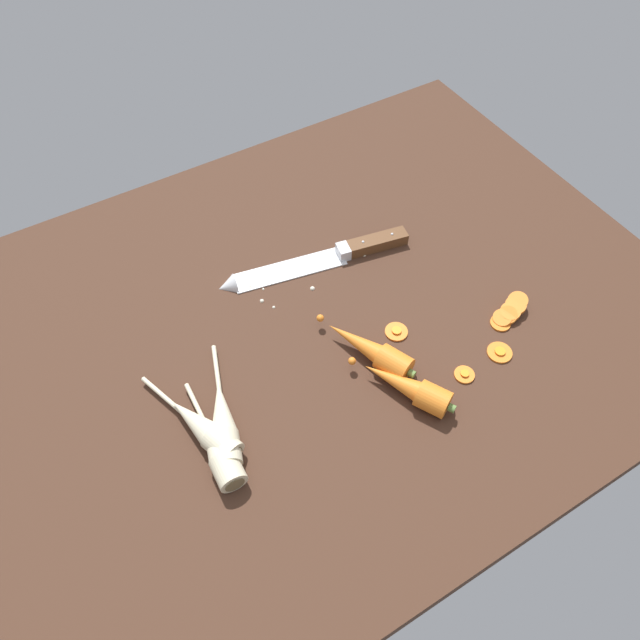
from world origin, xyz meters
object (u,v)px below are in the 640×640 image
Objects in this scene: carrot_slice_stack at (509,312)px; carrot_slice_stray_far at (500,352)px; parsnip_front at (223,422)px; whole_carrot_second at (409,387)px; carrot_slice_stray_near at (396,331)px; parsnip_mid_left at (202,428)px; carrot_slice_stray_mid at (465,374)px; chefs_knife at (312,261)px; whole_carrot at (371,350)px; parsnip_mid_right at (218,449)px.

carrot_slice_stack reaches higher than carrot_slice_stray_far.
whole_carrot_second is at bearing -19.01° from parsnip_front.
carrot_slice_stray_far is (11.66, -11.59, -0.00)cm from carrot_slice_stray_near.
carrot_slice_stray_mid is (38.35, -11.28, -1.62)cm from parsnip_mid_left.
chefs_knife is at bearing 116.87° from carrot_slice_stray_far.
whole_carrot is at bearing -95.58° from chefs_knife.
whole_carrot is at bearing 97.80° from whole_carrot_second.
carrot_slice_stray_far is (17.95, -9.73, -1.74)cm from whole_carrot.
carrot_slice_stray_near is 16.44cm from carrot_slice_stray_far.
parsnip_front is 6.38× the size of carrot_slice_stray_mid.
whole_carrot reaches higher than carrot_slice_stack.
chefs_knife is 20.13cm from carrot_slice_stray_near.
carrot_slice_stack is 7.93cm from carrot_slice_stray_far.
parsnip_mid_right is at bearing 169.07° from carrot_slice_stray_mid.
whole_carrot reaches higher than parsnip_mid_right.
carrot_slice_stray_mid is at bearing -70.15° from carrot_slice_stray_near.
parsnip_front is at bearing 160.99° from whole_carrot_second.
parsnip_front reaches higher than carrot_slice_stray_mid.
carrot_slice_stray_far is at bearing -63.13° from chefs_knife.
parsnip_front is 37.05cm from carrot_slice_stray_mid.
whole_carrot is 24.58cm from carrot_slice_stack.
parsnip_front reaches higher than carrot_slice_stray_near.
parsnip_front is (-26.95, -20.99, 1.33)cm from chefs_knife.
whole_carrot_second is 1.96× the size of carrot_slice_stack.
carrot_slice_stray_near is (31.13, 1.31, -1.62)cm from parsnip_front.
whole_carrot is at bearing -163.53° from carrot_slice_stray_near.
parsnip_front is at bearing 178.73° from whole_carrot.
parsnip_mid_left reaches higher than carrot_slice_stack.
parsnip_front is 4.12cm from parsnip_mid_right.
parsnip_mid_left is at bearing -178.84° from carrot_slice_stray_near.
chefs_knife is at bearing 34.31° from parsnip_mid_left.
parsnip_mid_right is at bearing 171.28° from carrot_slice_stray_far.
parsnip_front is 5.08× the size of carrot_slice_stray_far.
whole_carrot_second is 27.50cm from parsnip_front.
whole_carrot is 0.89× the size of parsnip_mid_left.
parsnip_mid_left is 52.19cm from carrot_slice_stack.
parsnip_mid_left is 47.01cm from carrot_slice_stray_far.
parsnip_front and parsnip_mid_left have the same top height.
carrot_slice_stray_near is at bearing 135.19° from carrot_slice_stray_far.
chefs_knife is at bearing 39.66° from parsnip_mid_right.
carrot_slice_stray_far is at bearing -13.42° from parsnip_mid_left.
parsnip_mid_left is (-27.75, 1.17, -0.12)cm from whole_carrot.
chefs_knife is 36.17cm from parsnip_mid_left.
whole_carrot and whole_carrot_second have the same top height.
parsnip_front is at bearing 54.22° from parsnip_mid_right.
carrot_slice_stray_mid is 7.35cm from carrot_slice_stray_far.
carrot_slice_stray_mid is at bearing -43.62° from whole_carrot.
carrot_slice_stray_far is (16.80, -1.32, -1.74)cm from whole_carrot_second.
whole_carrot_second is at bearing -170.94° from carrot_slice_stack.
carrot_slice_stray_near is (6.28, 1.86, -1.74)cm from whole_carrot.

